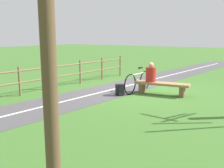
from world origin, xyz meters
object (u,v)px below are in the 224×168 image
at_px(person_seated, 151,74).
at_px(tree_far_right, 49,81).
at_px(backpack, 120,90).
at_px(bicycle, 138,82).
at_px(bench, 162,86).

distance_m(person_seated, tree_far_right, 6.64).
bearing_deg(person_seated, backpack, 42.46).
distance_m(person_seated, backpack, 1.31).
relative_size(backpack, tree_far_right, 0.11).
height_order(person_seated, bicycle, person_seated).
distance_m(person_seated, bicycle, 0.61).
height_order(bench, tree_far_right, tree_far_right).
relative_size(bicycle, tree_far_right, 0.51).
bearing_deg(tree_far_right, person_seated, -75.57).
bearing_deg(backpack, bicycle, -105.36).
distance_m(bench, backpack, 1.53).
bearing_deg(bench, backpack, 31.84).
xyz_separation_m(person_seated, bicycle, (0.51, 0.04, -0.34)).
xyz_separation_m(person_seated, backpack, (0.75, 0.93, -0.53)).
bearing_deg(backpack, bench, -139.64).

